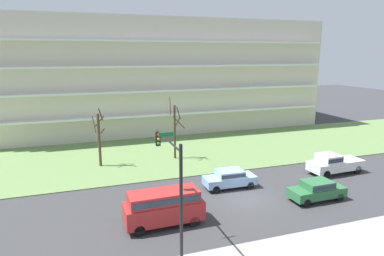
{
  "coord_description": "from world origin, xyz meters",
  "views": [
    {
      "loc": [
        -12.34,
        -22.45,
        11.15
      ],
      "look_at": [
        -2.54,
        6.0,
        4.63
      ],
      "focal_mm": 32.09,
      "sensor_mm": 36.0,
      "label": 1
    }
  ],
  "objects_px": {
    "tree_left": "(175,129)",
    "traffic_signal_mast": "(172,174)",
    "sedan_green_center_left": "(317,189)",
    "sedan_blue_center_right": "(230,178)",
    "pickup_white_near_right": "(334,163)",
    "tree_far_left": "(99,137)",
    "van_red_near_left": "(164,205)"
  },
  "relations": [
    {
      "from": "tree_left",
      "to": "traffic_signal_mast",
      "type": "distance_m",
      "value": 17.51
    },
    {
      "from": "sedan_green_center_left",
      "to": "sedan_blue_center_right",
      "type": "height_order",
      "value": "same"
    },
    {
      "from": "pickup_white_near_right",
      "to": "sedan_green_center_left",
      "type": "bearing_deg",
      "value": 36.95
    },
    {
      "from": "tree_far_left",
      "to": "van_red_near_left",
      "type": "bearing_deg",
      "value": -77.68
    },
    {
      "from": "sedan_blue_center_right",
      "to": "sedan_green_center_left",
      "type": "bearing_deg",
      "value": 141.58
    },
    {
      "from": "van_red_near_left",
      "to": "sedan_green_center_left",
      "type": "bearing_deg",
      "value": -1.21
    },
    {
      "from": "tree_left",
      "to": "sedan_blue_center_right",
      "type": "xyz_separation_m",
      "value": [
        2.07,
        -9.36,
        -2.43
      ]
    },
    {
      "from": "tree_far_left",
      "to": "sedan_green_center_left",
      "type": "height_order",
      "value": "tree_far_left"
    },
    {
      "from": "pickup_white_near_right",
      "to": "tree_far_left",
      "type": "bearing_deg",
      "value": -26.51
    },
    {
      "from": "tree_left",
      "to": "sedan_green_center_left",
      "type": "relative_size",
      "value": 1.52
    },
    {
      "from": "van_red_near_left",
      "to": "tree_far_left",
      "type": "bearing_deg",
      "value": 101.11
    },
    {
      "from": "sedan_green_center_left",
      "to": "sedan_blue_center_right",
      "type": "relative_size",
      "value": 0.99
    },
    {
      "from": "van_red_near_left",
      "to": "pickup_white_near_right",
      "type": "bearing_deg",
      "value": 13.01
    },
    {
      "from": "van_red_near_left",
      "to": "tree_left",
      "type": "bearing_deg",
      "value": 69.57
    },
    {
      "from": "tree_left",
      "to": "van_red_near_left",
      "type": "height_order",
      "value": "tree_left"
    },
    {
      "from": "tree_far_left",
      "to": "sedan_blue_center_right",
      "type": "bearing_deg",
      "value": -43.27
    },
    {
      "from": "tree_far_left",
      "to": "pickup_white_near_right",
      "type": "relative_size",
      "value": 1.1
    },
    {
      "from": "tree_left",
      "to": "van_red_near_left",
      "type": "relative_size",
      "value": 1.29
    },
    {
      "from": "pickup_white_near_right",
      "to": "traffic_signal_mast",
      "type": "distance_m",
      "value": 19.71
    },
    {
      "from": "tree_far_left",
      "to": "traffic_signal_mast",
      "type": "bearing_deg",
      "value": -80.43
    },
    {
      "from": "van_red_near_left",
      "to": "sedan_blue_center_right",
      "type": "distance_m",
      "value": 8.26
    },
    {
      "from": "tree_left",
      "to": "van_red_near_left",
      "type": "xyz_separation_m",
      "value": [
        -4.83,
        -13.86,
        -1.91
      ]
    },
    {
      "from": "pickup_white_near_right",
      "to": "tree_left",
      "type": "bearing_deg",
      "value": -38.23
    },
    {
      "from": "sedan_blue_center_right",
      "to": "traffic_signal_mast",
      "type": "xyz_separation_m",
      "value": [
        -7.11,
        -7.36,
        3.72
      ]
    },
    {
      "from": "tree_left",
      "to": "van_red_near_left",
      "type": "distance_m",
      "value": 14.8
    },
    {
      "from": "sedan_blue_center_right",
      "to": "traffic_signal_mast",
      "type": "relative_size",
      "value": 0.66
    },
    {
      "from": "van_red_near_left",
      "to": "traffic_signal_mast",
      "type": "height_order",
      "value": "traffic_signal_mast"
    },
    {
      "from": "tree_far_left",
      "to": "tree_left",
      "type": "bearing_deg",
      "value": 0.08
    },
    {
      "from": "sedan_blue_center_right",
      "to": "traffic_signal_mast",
      "type": "height_order",
      "value": "traffic_signal_mast"
    },
    {
      "from": "tree_far_left",
      "to": "pickup_white_near_right",
      "type": "distance_m",
      "value": 22.85
    },
    {
      "from": "tree_far_left",
      "to": "tree_left",
      "type": "distance_m",
      "value": 7.86
    },
    {
      "from": "sedan_blue_center_right",
      "to": "pickup_white_near_right",
      "type": "bearing_deg",
      "value": -178.22
    }
  ]
}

